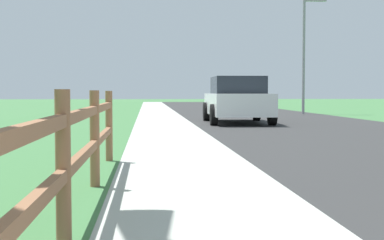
{
  "coord_description": "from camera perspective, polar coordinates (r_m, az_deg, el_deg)",
  "views": [
    {
      "loc": [
        -1.57,
        0.19,
        1.09
      ],
      "look_at": [
        -0.76,
        9.93,
        0.58
      ],
      "focal_mm": 50.53,
      "sensor_mm": 36.0,
      "label": 1
    }
  ],
  "objects": [
    {
      "name": "grass_verge",
      "position": [
        26.99,
        -10.98,
        0.61
      ],
      "size": [
        5.0,
        66.0,
        0.0
      ],
      "primitive_type": "cube",
      "color": "#3D713E",
      "rests_on": "ground"
    },
    {
      "name": "ground_plane",
      "position": [
        24.88,
        -1.13,
        0.45
      ],
      "size": [
        120.0,
        120.0,
        0.0
      ],
      "primitive_type": "plane",
      "color": "#3D713E"
    },
    {
      "name": "road_asphalt",
      "position": [
        27.31,
        5.95,
        0.67
      ],
      "size": [
        7.0,
        66.0,
        0.01
      ],
      "primitive_type": "cube",
      "color": "#2E2E2E",
      "rests_on": "ground"
    },
    {
      "name": "curb_concrete",
      "position": [
        26.87,
        -7.8,
        0.62
      ],
      "size": [
        6.0,
        66.0,
        0.01
      ],
      "primitive_type": "cube",
      "color": "#A8ADA2",
      "rests_on": "ground"
    },
    {
      "name": "parked_suv_white",
      "position": [
        19.07,
        4.78,
        2.14
      ],
      "size": [
        2.23,
        4.67,
        1.63
      ],
      "color": "white",
      "rests_on": "ground"
    },
    {
      "name": "rail_fence",
      "position": [
        3.94,
        -13.46,
        -3.59
      ],
      "size": [
        0.11,
        9.38,
        1.11
      ],
      "color": "#8C5D3F",
      "rests_on": "ground"
    },
    {
      "name": "street_lamp",
      "position": [
        27.57,
        11.95,
        7.88
      ],
      "size": [
        1.17,
        0.2,
        5.79
      ],
      "color": "gray",
      "rests_on": "ground"
    }
  ]
}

